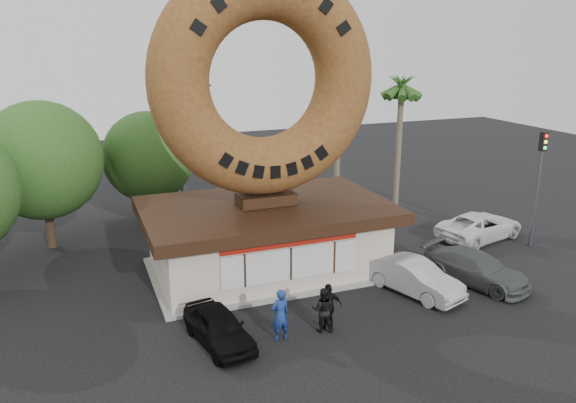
{
  "coord_description": "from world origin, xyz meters",
  "views": [
    {
      "loc": [
        -7.93,
        -17.23,
        10.67
      ],
      "look_at": [
        0.3,
        4.0,
        3.93
      ],
      "focal_mm": 35.0,
      "sensor_mm": 36.0,
      "label": 1
    }
  ],
  "objects_px": {
    "giant_donut": "(265,81)",
    "car_black": "(219,327)",
    "donut_shop": "(267,236)",
    "person_center": "(323,310)",
    "street_lamp": "(182,143)",
    "person_left": "(280,315)",
    "car_silver": "(414,277)",
    "car_white": "(480,226)",
    "traffic_signal": "(539,175)",
    "car_grey": "(476,268)",
    "person_right": "(329,307)"
  },
  "relations": [
    {
      "from": "street_lamp",
      "to": "traffic_signal",
      "type": "xyz_separation_m",
      "value": [
        15.86,
        -12.01,
        -0.61
      ]
    },
    {
      "from": "street_lamp",
      "to": "car_white",
      "type": "xyz_separation_m",
      "value": [
        14.13,
        -10.07,
        -3.76
      ]
    },
    {
      "from": "person_center",
      "to": "car_grey",
      "type": "xyz_separation_m",
      "value": [
        8.15,
        1.42,
        -0.16
      ]
    },
    {
      "from": "donut_shop",
      "to": "giant_donut",
      "type": "distance_m",
      "value": 7.06
    },
    {
      "from": "traffic_signal",
      "to": "car_black",
      "type": "bearing_deg",
      "value": -168.68
    },
    {
      "from": "car_black",
      "to": "car_white",
      "type": "bearing_deg",
      "value": 8.66
    },
    {
      "from": "traffic_signal",
      "to": "person_right",
      "type": "height_order",
      "value": "traffic_signal"
    },
    {
      "from": "person_left",
      "to": "car_silver",
      "type": "bearing_deg",
      "value": -174.55
    },
    {
      "from": "person_right",
      "to": "car_white",
      "type": "bearing_deg",
      "value": -152.32
    },
    {
      "from": "person_right",
      "to": "car_silver",
      "type": "bearing_deg",
      "value": -161.61
    },
    {
      "from": "traffic_signal",
      "to": "car_grey",
      "type": "relative_size",
      "value": 1.24
    },
    {
      "from": "donut_shop",
      "to": "person_center",
      "type": "xyz_separation_m",
      "value": [
        0.11,
        -6.07,
        -0.9
      ]
    },
    {
      "from": "person_right",
      "to": "car_grey",
      "type": "bearing_deg",
      "value": -169.14
    },
    {
      "from": "donut_shop",
      "to": "person_left",
      "type": "relative_size",
      "value": 5.65
    },
    {
      "from": "giant_donut",
      "to": "car_black",
      "type": "bearing_deg",
      "value": -123.97
    },
    {
      "from": "car_silver",
      "to": "giant_donut",
      "type": "bearing_deg",
      "value": 119.21
    },
    {
      "from": "traffic_signal",
      "to": "person_center",
      "type": "distance_m",
      "value": 14.78
    },
    {
      "from": "traffic_signal",
      "to": "person_left",
      "type": "bearing_deg",
      "value": -165.33
    },
    {
      "from": "person_right",
      "to": "car_black",
      "type": "height_order",
      "value": "person_right"
    },
    {
      "from": "donut_shop",
      "to": "car_white",
      "type": "height_order",
      "value": "donut_shop"
    },
    {
      "from": "person_left",
      "to": "car_white",
      "type": "distance_m",
      "value": 15.12
    },
    {
      "from": "traffic_signal",
      "to": "car_silver",
      "type": "bearing_deg",
      "value": -164.08
    },
    {
      "from": "giant_donut",
      "to": "person_right",
      "type": "relative_size",
      "value": 5.49
    },
    {
      "from": "person_left",
      "to": "car_silver",
      "type": "relative_size",
      "value": 0.45
    },
    {
      "from": "giant_donut",
      "to": "car_black",
      "type": "xyz_separation_m",
      "value": [
        -3.75,
        -5.56,
        -8.18
      ]
    },
    {
      "from": "donut_shop",
      "to": "street_lamp",
      "type": "xyz_separation_m",
      "value": [
        -1.86,
        10.02,
        2.72
      ]
    },
    {
      "from": "traffic_signal",
      "to": "donut_shop",
      "type": "bearing_deg",
      "value": 171.9
    },
    {
      "from": "street_lamp",
      "to": "person_left",
      "type": "height_order",
      "value": "street_lamp"
    },
    {
      "from": "car_black",
      "to": "car_white",
      "type": "xyz_separation_m",
      "value": [
        16.02,
        5.49,
        0.07
      ]
    },
    {
      "from": "person_center",
      "to": "street_lamp",
      "type": "bearing_deg",
      "value": -60.11
    },
    {
      "from": "donut_shop",
      "to": "street_lamp",
      "type": "bearing_deg",
      "value": 100.5
    },
    {
      "from": "giant_donut",
      "to": "car_black",
      "type": "distance_m",
      "value": 10.57
    },
    {
      "from": "giant_donut",
      "to": "car_white",
      "type": "bearing_deg",
      "value": -0.33
    },
    {
      "from": "traffic_signal",
      "to": "car_grey",
      "type": "xyz_separation_m",
      "value": [
        -5.73,
        -2.66,
        -3.16
      ]
    },
    {
      "from": "giant_donut",
      "to": "person_left",
      "type": "relative_size",
      "value": 5.07
    },
    {
      "from": "person_left",
      "to": "person_center",
      "type": "distance_m",
      "value": 1.71
    },
    {
      "from": "car_grey",
      "to": "car_white",
      "type": "bearing_deg",
      "value": 28.03
    },
    {
      "from": "traffic_signal",
      "to": "person_right",
      "type": "xyz_separation_m",
      "value": [
        -13.63,
        -4.01,
        -2.95
      ]
    },
    {
      "from": "person_left",
      "to": "donut_shop",
      "type": "bearing_deg",
      "value": -112.22
    },
    {
      "from": "street_lamp",
      "to": "traffic_signal",
      "type": "relative_size",
      "value": 1.32
    },
    {
      "from": "street_lamp",
      "to": "giant_donut",
      "type": "bearing_deg",
      "value": -79.49
    },
    {
      "from": "car_silver",
      "to": "car_white",
      "type": "distance_m",
      "value": 8.43
    },
    {
      "from": "traffic_signal",
      "to": "car_grey",
      "type": "distance_m",
      "value": 7.07
    },
    {
      "from": "car_grey",
      "to": "car_white",
      "type": "distance_m",
      "value": 6.1
    },
    {
      "from": "street_lamp",
      "to": "person_center",
      "type": "relative_size",
      "value": 4.6
    },
    {
      "from": "person_center",
      "to": "person_right",
      "type": "relative_size",
      "value": 0.95
    },
    {
      "from": "donut_shop",
      "to": "car_white",
      "type": "xyz_separation_m",
      "value": [
        12.27,
        -0.06,
        -1.04
      ]
    },
    {
      "from": "car_grey",
      "to": "car_white",
      "type": "relative_size",
      "value": 0.94
    },
    {
      "from": "car_grey",
      "to": "car_black",
      "type": "bearing_deg",
      "value": 163.39
    },
    {
      "from": "traffic_signal",
      "to": "street_lamp",
      "type": "bearing_deg",
      "value": 142.86
    }
  ]
}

